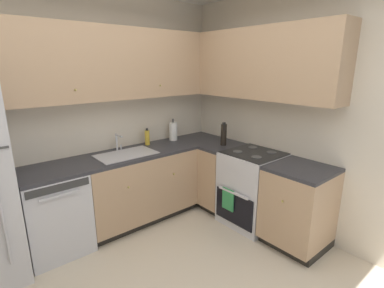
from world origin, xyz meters
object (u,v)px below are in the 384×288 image
oil_bottle (224,134)px  paper_towel_roll (173,131)px  dishwasher (54,212)px  oven_range (252,188)px  soap_bottle (147,137)px

oil_bottle → paper_towel_roll: bearing=118.5°
dishwasher → paper_towel_roll: size_ratio=2.79×
oven_range → paper_towel_roll: bearing=107.8°
soap_bottle → oil_bottle: oil_bottle is taller
oven_range → paper_towel_roll: size_ratio=3.40×
paper_towel_roll → soap_bottle: bearing=177.1°
soap_bottle → oil_bottle: size_ratio=0.73×
oven_range → paper_towel_roll: 1.29m
oven_range → dishwasher: bearing=154.6°
soap_bottle → oil_bottle: bearing=-41.1°
oil_bottle → dishwasher: bearing=166.8°
dishwasher → soap_bottle: size_ratio=3.92×
dishwasher → paper_towel_roll: 1.75m
dishwasher → oven_range: (2.00, -0.95, 0.02)m
oil_bottle → oven_range: bearing=-87.8°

